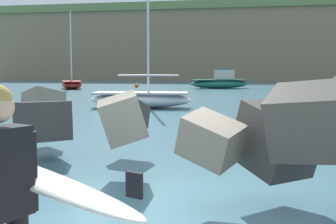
{
  "coord_description": "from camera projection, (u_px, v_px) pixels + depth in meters",
  "views": [
    {
      "loc": [
        1.19,
        -6.56,
        2.12
      ],
      "look_at": [
        -0.22,
        0.5,
        1.4
      ],
      "focal_mm": 47.53,
      "sensor_mm": 36.0,
      "label": 1
    }
  ],
  "objects": [
    {
      "name": "ground_plane",
      "position": [
        175.0,
        206.0,
        6.84
      ],
      "size": [
        400.0,
        400.0,
        0.0
      ],
      "primitive_type": "plane",
      "color": "#42707F"
    },
    {
      "name": "breakwater_jetty",
      "position": [
        111.0,
        118.0,
        8.5
      ],
      "size": [
        31.61,
        7.91,
        2.82
      ],
      "color": "#605B56",
      "rests_on": "ground"
    },
    {
      "name": "surfer_with_board",
      "position": [
        11.0,
        193.0,
        3.01
      ],
      "size": [
        2.08,
        1.48,
        1.78
      ],
      "color": "black",
      "rests_on": "walkway_path"
    },
    {
      "name": "boat_near_left",
      "position": [
        72.0,
        84.0,
        44.15
      ],
      "size": [
        3.63,
        4.68,
        7.65
      ],
      "color": "maroon",
      "rests_on": "ground"
    },
    {
      "name": "boat_near_right",
      "position": [
        220.0,
        82.0,
        44.99
      ],
      "size": [
        6.3,
        3.92,
        2.01
      ],
      "color": "#1E6656",
      "rests_on": "ground"
    },
    {
      "name": "boat_mid_centre",
      "position": [
        141.0,
        99.0,
        23.41
      ],
      "size": [
        5.55,
        2.62,
        7.37
      ],
      "color": "white",
      "rests_on": "ground"
    },
    {
      "name": "mooring_buoy_inner",
      "position": [
        202.0,
        86.0,
        44.69
      ],
      "size": [
        0.44,
        0.44,
        0.44
      ],
      "color": "yellow",
      "rests_on": "ground"
    },
    {
      "name": "mooring_buoy_outer",
      "position": [
        137.0,
        86.0,
        46.6
      ],
      "size": [
        0.44,
        0.44,
        0.44
      ],
      "color": "#E54C1E",
      "rests_on": "ground"
    },
    {
      "name": "headland_bluff",
      "position": [
        304.0,
        46.0,
        81.39
      ],
      "size": [
        103.32,
        37.85,
        12.07
      ],
      "color": "#847056",
      "rests_on": "ground"
    },
    {
      "name": "station_building_west",
      "position": [
        212.0,
        0.0,
        86.66
      ],
      "size": [
        8.39,
        6.9,
        6.38
      ],
      "color": "beige",
      "rests_on": "headland_bluff"
    },
    {
      "name": "station_building_central",
      "position": [
        238.0,
        4.0,
        85.56
      ],
      "size": [
        5.65,
        7.8,
        4.56
      ],
      "color": "beige",
      "rests_on": "headland_bluff"
    }
  ]
}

